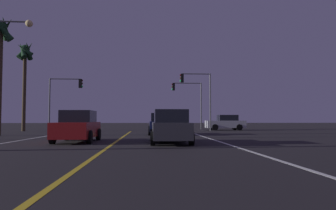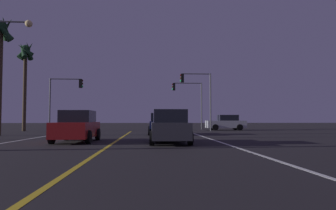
{
  "view_description": "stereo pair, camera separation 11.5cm",
  "coord_description": "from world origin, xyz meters",
  "px_view_note": "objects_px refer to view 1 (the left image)",
  "views": [
    {
      "loc": [
        1.75,
        -0.1,
        1.23
      ],
      "look_at": [
        3.46,
        26.54,
        2.46
      ],
      "focal_mm": 32.73,
      "sensor_mm": 36.0,
      "label": 1
    },
    {
      "loc": [
        1.86,
        -0.1,
        1.23
      ],
      "look_at": [
        3.46,
        26.54,
        2.46
      ],
      "focal_mm": 32.73,
      "sensor_mm": 36.0,
      "label": 2
    }
  ],
  "objects_px": {
    "car_ahead_far": "(161,124)",
    "palm_tree_left_far": "(25,59)",
    "car_lead_same_lane": "(170,127)",
    "traffic_light_far_right": "(187,95)",
    "car_oncoming": "(78,127)",
    "traffic_light_near_right": "(196,88)",
    "street_lamp_left_mid": "(0,61)",
    "car_crossing_side": "(226,123)",
    "palm_tree_left_mid": "(1,39)",
    "traffic_light_near_left": "(66,92)"
  },
  "relations": [
    {
      "from": "car_ahead_far",
      "to": "palm_tree_left_far",
      "type": "height_order",
      "value": "palm_tree_left_far"
    },
    {
      "from": "car_lead_same_lane",
      "to": "traffic_light_far_right",
      "type": "height_order",
      "value": "traffic_light_far_right"
    },
    {
      "from": "traffic_light_far_right",
      "to": "car_oncoming",
      "type": "bearing_deg",
      "value": 66.94
    },
    {
      "from": "traffic_light_near_right",
      "to": "street_lamp_left_mid",
      "type": "bearing_deg",
      "value": 41.86
    },
    {
      "from": "street_lamp_left_mid",
      "to": "palm_tree_left_far",
      "type": "height_order",
      "value": "palm_tree_left_far"
    },
    {
      "from": "car_crossing_side",
      "to": "traffic_light_far_right",
      "type": "xyz_separation_m",
      "value": [
        -3.96,
        3.05,
        3.4
      ]
    },
    {
      "from": "car_lead_same_lane",
      "to": "palm_tree_left_far",
      "type": "xyz_separation_m",
      "value": [
        -13.93,
        16.85,
        6.63
      ]
    },
    {
      "from": "street_lamp_left_mid",
      "to": "car_ahead_far",
      "type": "bearing_deg",
      "value": 28.59
    },
    {
      "from": "car_lead_same_lane",
      "to": "traffic_light_far_right",
      "type": "distance_m",
      "value": 21.91
    },
    {
      "from": "car_lead_same_lane",
      "to": "traffic_light_far_right",
      "type": "bearing_deg",
      "value": -9.56
    },
    {
      "from": "palm_tree_left_mid",
      "to": "street_lamp_left_mid",
      "type": "bearing_deg",
      "value": -64.53
    },
    {
      "from": "traffic_light_near_left",
      "to": "street_lamp_left_mid",
      "type": "bearing_deg",
      "value": -92.74
    },
    {
      "from": "traffic_light_near_right",
      "to": "palm_tree_left_mid",
      "type": "bearing_deg",
      "value": 26.48
    },
    {
      "from": "traffic_light_far_right",
      "to": "car_lead_same_lane",
      "type": "bearing_deg",
      "value": 80.44
    },
    {
      "from": "car_ahead_far",
      "to": "traffic_light_near_right",
      "type": "distance_m",
      "value": 8.84
    },
    {
      "from": "car_ahead_far",
      "to": "car_oncoming",
      "type": "xyz_separation_m",
      "value": [
        -4.83,
        -7.49,
        0.0
      ]
    },
    {
      "from": "car_lead_same_lane",
      "to": "traffic_light_near_left",
      "type": "relative_size",
      "value": 0.8
    },
    {
      "from": "traffic_light_near_left",
      "to": "street_lamp_left_mid",
      "type": "xyz_separation_m",
      "value": [
        -0.6,
        -12.46,
        0.75
      ]
    },
    {
      "from": "car_lead_same_lane",
      "to": "car_ahead_far",
      "type": "distance_m",
      "value": 8.81
    },
    {
      "from": "car_ahead_far",
      "to": "traffic_light_near_left",
      "type": "distance_m",
      "value": 12.12
    },
    {
      "from": "traffic_light_near_left",
      "to": "car_lead_same_lane",
      "type": "bearing_deg",
      "value": -59.18
    },
    {
      "from": "street_lamp_left_mid",
      "to": "traffic_light_near_right",
      "type": "bearing_deg",
      "value": 41.86
    },
    {
      "from": "traffic_light_far_right",
      "to": "car_ahead_far",
      "type": "bearing_deg",
      "value": 73.55
    },
    {
      "from": "car_ahead_far",
      "to": "traffic_light_near_left",
      "type": "height_order",
      "value": "traffic_light_near_left"
    },
    {
      "from": "traffic_light_far_right",
      "to": "palm_tree_left_mid",
      "type": "xyz_separation_m",
      "value": [
        -15.78,
        -13.48,
        2.98
      ]
    },
    {
      "from": "car_crossing_side",
      "to": "car_lead_same_lane",
      "type": "relative_size",
      "value": 1.0
    },
    {
      "from": "car_oncoming",
      "to": "traffic_light_near_left",
      "type": "bearing_deg",
      "value": -162.71
    },
    {
      "from": "car_oncoming",
      "to": "palm_tree_left_far",
      "type": "height_order",
      "value": "palm_tree_left_far"
    },
    {
      "from": "palm_tree_left_mid",
      "to": "traffic_light_near_left",
      "type": "bearing_deg",
      "value": 71.15
    },
    {
      "from": "car_lead_same_lane",
      "to": "car_ahead_far",
      "type": "bearing_deg",
      "value": 0.69
    },
    {
      "from": "car_lead_same_lane",
      "to": "traffic_light_far_right",
      "type": "xyz_separation_m",
      "value": [
        3.6,
        21.35,
        3.4
      ]
    },
    {
      "from": "car_ahead_far",
      "to": "palm_tree_left_mid",
      "type": "height_order",
      "value": "palm_tree_left_mid"
    },
    {
      "from": "car_lead_same_lane",
      "to": "traffic_light_near_left",
      "type": "xyz_separation_m",
      "value": [
        -9.45,
        15.85,
        3.17
      ]
    },
    {
      "from": "car_oncoming",
      "to": "traffic_light_near_right",
      "type": "height_order",
      "value": "traffic_light_near_right"
    },
    {
      "from": "car_crossing_side",
      "to": "traffic_light_far_right",
      "type": "bearing_deg",
      "value": -37.58
    },
    {
      "from": "traffic_light_near_left",
      "to": "car_oncoming",
      "type": "bearing_deg",
      "value": -72.71
    },
    {
      "from": "car_oncoming",
      "to": "palm_tree_left_mid",
      "type": "distance_m",
      "value": 11.67
    },
    {
      "from": "car_ahead_far",
      "to": "traffic_light_near_right",
      "type": "bearing_deg",
      "value": -29.35
    },
    {
      "from": "car_lead_same_lane",
      "to": "traffic_light_near_right",
      "type": "relative_size",
      "value": 0.72
    },
    {
      "from": "traffic_light_near_right",
      "to": "traffic_light_far_right",
      "type": "xyz_separation_m",
      "value": [
        -0.26,
        5.5,
        -0.19
      ]
    },
    {
      "from": "car_oncoming",
      "to": "traffic_light_far_right",
      "type": "distance_m",
      "value": 22.03
    },
    {
      "from": "traffic_light_near_right",
      "to": "car_ahead_far",
      "type": "bearing_deg",
      "value": 60.65
    },
    {
      "from": "palm_tree_left_mid",
      "to": "palm_tree_left_far",
      "type": "bearing_deg",
      "value": 101.01
    },
    {
      "from": "car_oncoming",
      "to": "traffic_light_far_right",
      "type": "relative_size",
      "value": 0.76
    },
    {
      "from": "car_crossing_side",
      "to": "traffic_light_near_left",
      "type": "height_order",
      "value": "traffic_light_near_left"
    },
    {
      "from": "car_crossing_side",
      "to": "car_lead_same_lane",
      "type": "xyz_separation_m",
      "value": [
        -7.56,
        -18.3,
        0.0
      ]
    },
    {
      "from": "car_crossing_side",
      "to": "palm_tree_left_far",
      "type": "bearing_deg",
      "value": 3.85
    },
    {
      "from": "car_lead_same_lane",
      "to": "traffic_light_near_right",
      "type": "bearing_deg",
      "value": -13.66
    },
    {
      "from": "traffic_light_far_right",
      "to": "street_lamp_left_mid",
      "type": "distance_m",
      "value": 22.56
    },
    {
      "from": "traffic_light_far_right",
      "to": "palm_tree_left_far",
      "type": "xyz_separation_m",
      "value": [
        -17.53,
        -4.49,
        3.23
      ]
    }
  ]
}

